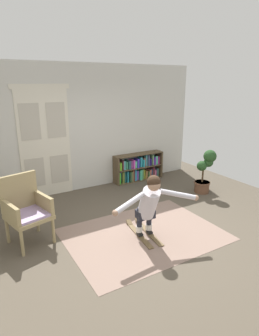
% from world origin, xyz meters
% --- Properties ---
extents(ground_plane, '(7.20, 7.20, 0.00)m').
position_xyz_m(ground_plane, '(0.00, 0.00, 0.00)').
color(ground_plane, '#50473A').
extents(back_wall, '(6.00, 0.10, 2.90)m').
position_xyz_m(back_wall, '(0.00, 2.60, 1.45)').
color(back_wall, beige).
rests_on(back_wall, ground).
extents(double_door, '(1.22, 0.05, 2.45)m').
position_xyz_m(double_door, '(-0.92, 2.54, 1.23)').
color(double_door, silver).
rests_on(double_door, ground).
extents(rug, '(2.56, 1.89, 0.01)m').
position_xyz_m(rug, '(-0.02, -0.03, 0.00)').
color(rug, '#876D60').
rests_on(rug, ground).
extents(bookshelf, '(1.36, 0.30, 0.71)m').
position_xyz_m(bookshelf, '(1.37, 2.39, 0.32)').
color(bookshelf, brown).
rests_on(bookshelf, ground).
extents(wicker_chair, '(0.73, 0.73, 1.10)m').
position_xyz_m(wicker_chair, '(-1.74, 0.75, 0.58)').
color(wicker_chair, '#97855B').
rests_on(wicker_chair, ground).
extents(potted_plant, '(0.43, 0.43, 1.03)m').
position_xyz_m(potted_plant, '(2.22, 0.84, 0.52)').
color(potted_plant, brown).
rests_on(potted_plant, ground).
extents(skis_pair, '(0.39, 0.96, 0.07)m').
position_xyz_m(skis_pair, '(-0.01, -0.00, 0.02)').
color(skis_pair, brown).
rests_on(skis_pair, rug).
extents(person_skier, '(1.45, 0.69, 1.08)m').
position_xyz_m(person_skier, '(-0.04, -0.20, 0.67)').
color(person_skier, white).
rests_on(person_skier, skis_pair).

